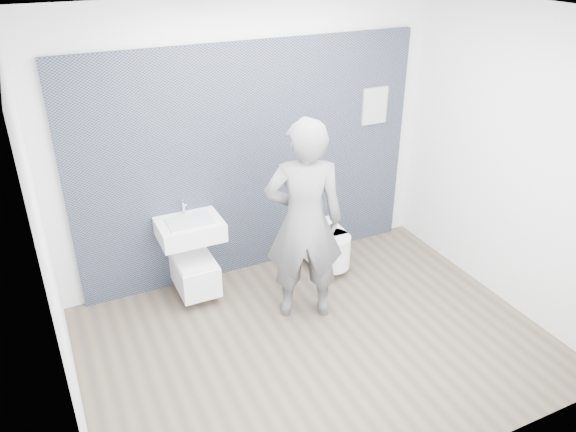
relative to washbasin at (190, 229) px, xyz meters
name	(u,v)px	position (x,y,z in m)	size (l,w,h in m)	color
ground	(317,343)	(0.75, -1.21, -0.74)	(4.00, 4.00, 0.00)	brown
room_shell	(322,162)	(0.75, -1.21, 1.00)	(4.00, 4.00, 4.00)	silver
tile_wall	(254,264)	(0.75, 0.26, -0.74)	(3.60, 0.06, 2.40)	black
washbasin	(190,229)	(0.00, 0.00, 0.00)	(0.61, 0.46, 0.46)	white
toilet_square	(195,271)	(0.00, -0.04, -0.46)	(0.38, 0.55, 0.74)	white
toilet_rounded	(326,245)	(1.44, -0.11, -0.48)	(0.40, 0.67, 0.36)	white
info_placard	(365,239)	(2.17, 0.21, -0.74)	(0.29, 0.03, 0.39)	silver
visitor	(304,222)	(0.85, -0.74, 0.23)	(0.71, 0.47, 1.95)	slate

